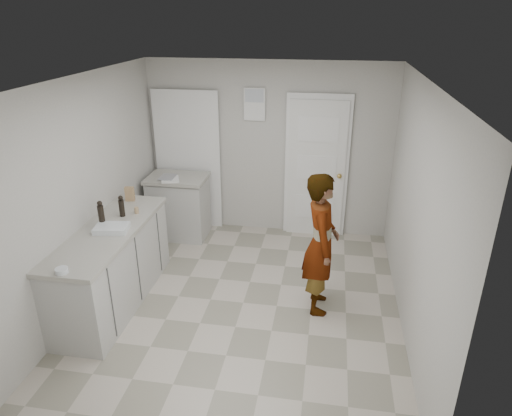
% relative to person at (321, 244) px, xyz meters
% --- Properties ---
extents(ground, '(4.00, 4.00, 0.00)m').
position_rel_person_xyz_m(ground, '(-0.84, -0.08, -0.80)').
color(ground, gray).
rests_on(ground, ground).
extents(room_shell, '(4.00, 4.00, 4.00)m').
position_rel_person_xyz_m(room_shell, '(-1.02, 1.87, 0.23)').
color(room_shell, beige).
rests_on(room_shell, ground).
extents(main_counter, '(0.64, 1.96, 0.93)m').
position_rel_person_xyz_m(main_counter, '(-2.29, -0.28, -0.37)').
color(main_counter, beige).
rests_on(main_counter, ground).
extents(side_counter, '(0.84, 0.61, 0.93)m').
position_rel_person_xyz_m(side_counter, '(-2.09, 1.47, -0.37)').
color(side_counter, beige).
rests_on(side_counter, ground).
extents(person, '(0.44, 0.62, 1.60)m').
position_rel_person_xyz_m(person, '(0.00, 0.00, 0.00)').
color(person, silver).
rests_on(person, ground).
extents(cake_mix_box, '(0.12, 0.07, 0.18)m').
position_rel_person_xyz_m(cake_mix_box, '(-2.37, 0.52, 0.22)').
color(cake_mix_box, '#9A6B4D').
rests_on(cake_mix_box, main_counter).
extents(spice_jar, '(0.05, 0.05, 0.07)m').
position_rel_person_xyz_m(spice_jar, '(-2.14, 0.17, 0.16)').
color(spice_jar, tan).
rests_on(spice_jar, main_counter).
extents(oil_cruet_a, '(0.06, 0.06, 0.25)m').
position_rel_person_xyz_m(oil_cruet_a, '(-2.27, 0.07, 0.25)').
color(oil_cruet_a, black).
rests_on(oil_cruet_a, main_counter).
extents(oil_cruet_b, '(0.07, 0.07, 0.30)m').
position_rel_person_xyz_m(oil_cruet_b, '(-2.37, -0.22, 0.27)').
color(oil_cruet_b, black).
rests_on(oil_cruet_b, main_counter).
extents(baking_dish, '(0.38, 0.29, 0.06)m').
position_rel_person_xyz_m(baking_dish, '(-2.22, -0.31, 0.15)').
color(baking_dish, silver).
rests_on(baking_dish, main_counter).
extents(egg_bowl, '(0.12, 0.12, 0.04)m').
position_rel_person_xyz_m(egg_bowl, '(-2.28, -1.18, 0.15)').
color(egg_bowl, silver).
rests_on(egg_bowl, main_counter).
extents(papers, '(0.33, 0.37, 0.01)m').
position_rel_person_xyz_m(papers, '(-2.15, 1.34, 0.13)').
color(papers, white).
rests_on(papers, side_counter).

